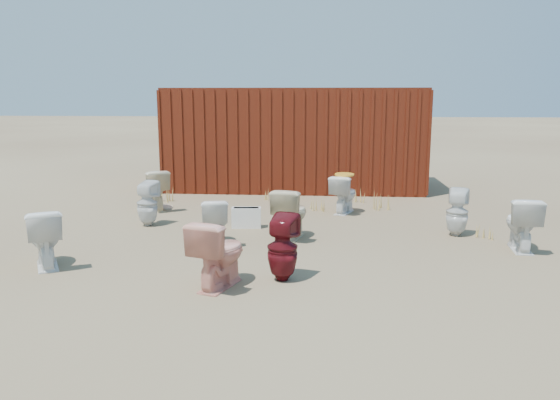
# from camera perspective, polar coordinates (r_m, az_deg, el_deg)

# --- Properties ---
(ground) EXTENTS (100.00, 100.00, 0.00)m
(ground) POSITION_cam_1_polar(r_m,az_deg,el_deg) (8.47, -0.32, -4.42)
(ground) COLOR brown
(ground) RESTS_ON ground
(shipping_container) EXTENTS (6.00, 2.40, 2.40)m
(shipping_container) POSITION_cam_1_polar(r_m,az_deg,el_deg) (13.40, 1.57, 6.45)
(shipping_container) COLOR #4A100C
(shipping_container) RESTS_ON ground
(toilet_front_a) EXTENTS (0.76, 0.89, 0.79)m
(toilet_front_a) POSITION_cam_1_polar(r_m,az_deg,el_deg) (7.84, -23.38, -3.64)
(toilet_front_a) COLOR white
(toilet_front_a) RESTS_ON ground
(toilet_front_pink) EXTENTS (0.70, 0.92, 0.83)m
(toilet_front_pink) POSITION_cam_1_polar(r_m,az_deg,el_deg) (6.49, -6.42, -5.52)
(toilet_front_pink) COLOR #F6A38E
(toilet_front_pink) RESTS_ON ground
(toilet_front_c) EXTENTS (0.52, 0.76, 0.71)m
(toilet_front_c) POSITION_cam_1_polar(r_m,az_deg,el_deg) (8.36, -6.77, -2.20)
(toilet_front_c) COLOR white
(toilet_front_c) RESTS_ON ground
(toilet_front_maroon) EXTENTS (0.46, 0.46, 0.82)m
(toilet_front_maroon) POSITION_cam_1_polar(r_m,az_deg,el_deg) (6.66, 0.26, -5.02)
(toilet_front_maroon) COLOR #5F1016
(toilet_front_maroon) RESTS_ON ground
(toilet_front_e) EXTENTS (0.53, 0.82, 0.79)m
(toilet_front_e) POSITION_cam_1_polar(r_m,az_deg,el_deg) (8.71, 23.92, -2.26)
(toilet_front_e) COLOR white
(toilet_front_e) RESTS_ON ground
(toilet_back_a) EXTENTS (0.44, 0.44, 0.79)m
(toilet_back_a) POSITION_cam_1_polar(r_m,az_deg,el_deg) (9.72, -13.70, -0.36)
(toilet_back_a) COLOR silver
(toilet_back_a) RESTS_ON ground
(toilet_back_beige_left) EXTENTS (0.81, 0.91, 0.81)m
(toilet_back_beige_left) POSITION_cam_1_polar(r_m,az_deg,el_deg) (11.01, -13.01, 1.03)
(toilet_back_beige_left) COLOR beige
(toilet_back_beige_left) RESTS_ON ground
(toilet_back_beige_right) EXTENTS (0.64, 0.88, 0.81)m
(toilet_back_beige_right) POSITION_cam_1_polar(r_m,az_deg,el_deg) (8.60, 1.14, -1.40)
(toilet_back_beige_right) COLOR beige
(toilet_back_beige_right) RESTS_ON ground
(toilet_back_yellowlid) EXTENTS (0.64, 0.82, 0.74)m
(toilet_back_yellowlid) POSITION_cam_1_polar(r_m,az_deg,el_deg) (10.55, 6.70, 0.62)
(toilet_back_yellowlid) COLOR white
(toilet_back_yellowlid) RESTS_ON ground
(toilet_back_e) EXTENTS (0.44, 0.45, 0.77)m
(toilet_back_e) POSITION_cam_1_polar(r_m,az_deg,el_deg) (9.23, 18.02, -1.23)
(toilet_back_e) COLOR white
(toilet_back_e) RESTS_ON ground
(yellow_lid) EXTENTS (0.37, 0.47, 0.02)m
(yellow_lid) POSITION_cam_1_polar(r_m,az_deg,el_deg) (10.49, 6.74, 2.66)
(yellow_lid) COLOR gold
(yellow_lid) RESTS_ON toilet_back_yellowlid
(loose_tank) EXTENTS (0.52, 0.25, 0.35)m
(loose_tank) POSITION_cam_1_polar(r_m,az_deg,el_deg) (9.37, -3.54, -1.85)
(loose_tank) COLOR white
(loose_tank) RESTS_ON ground
(loose_lid_near) EXTENTS (0.44, 0.54, 0.02)m
(loose_lid_near) POSITION_cam_1_polar(r_m,az_deg,el_deg) (10.61, 0.36, -1.21)
(loose_lid_near) COLOR #C2B88D
(loose_lid_near) RESTS_ON ground
(loose_lid_far) EXTENTS (0.59, 0.58, 0.02)m
(loose_lid_far) POSITION_cam_1_polar(r_m,az_deg,el_deg) (11.33, -12.12, -0.68)
(loose_lid_far) COLOR beige
(loose_lid_far) RESTS_ON ground
(weed_clump_a) EXTENTS (0.36, 0.36, 0.31)m
(weed_clump_a) POSITION_cam_1_polar(r_m,az_deg,el_deg) (11.83, -11.68, 0.54)
(weed_clump_a) COLOR #B49548
(weed_clump_a) RESTS_ON ground
(weed_clump_b) EXTENTS (0.32, 0.32, 0.25)m
(weed_clump_b) POSITION_cam_1_polar(r_m,az_deg,el_deg) (10.77, 4.10, -0.44)
(weed_clump_b) COLOR #B49548
(weed_clump_b) RESTS_ON ground
(weed_clump_c) EXTENTS (0.36, 0.36, 0.35)m
(weed_clump_c) POSITION_cam_1_polar(r_m,az_deg,el_deg) (11.08, 10.56, -0.01)
(weed_clump_c) COLOR #B49548
(weed_clump_c) RESTS_ON ground
(weed_clump_d) EXTENTS (0.30, 0.30, 0.25)m
(weed_clump_d) POSITION_cam_1_polar(r_m,az_deg,el_deg) (11.76, -0.91, 0.54)
(weed_clump_d) COLOR #B49548
(weed_clump_d) RESTS_ON ground
(weed_clump_e) EXTENTS (0.34, 0.34, 0.29)m
(weed_clump_e) POSITION_cam_1_polar(r_m,az_deg,el_deg) (11.72, 8.24, 0.49)
(weed_clump_e) COLOR #B49548
(weed_clump_e) RESTS_ON ground
(weed_clump_f) EXTENTS (0.28, 0.28, 0.22)m
(weed_clump_f) POSITION_cam_1_polar(r_m,az_deg,el_deg) (9.27, 20.37, -3.07)
(weed_clump_f) COLOR #B49548
(weed_clump_f) RESTS_ON ground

